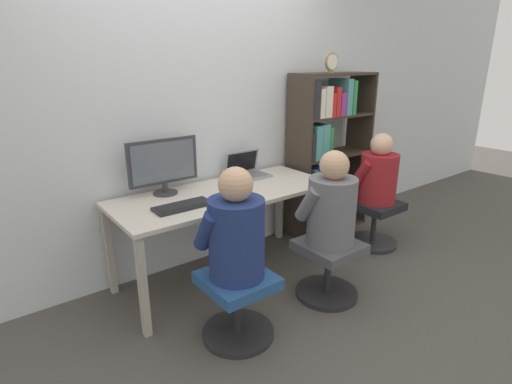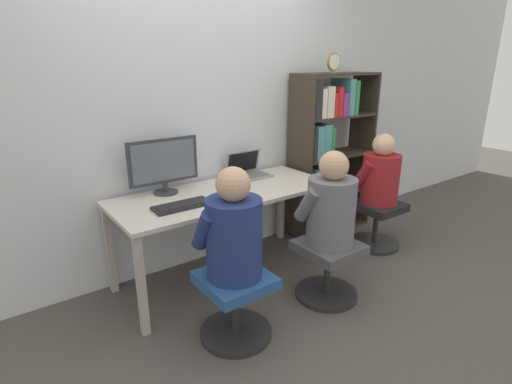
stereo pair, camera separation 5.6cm
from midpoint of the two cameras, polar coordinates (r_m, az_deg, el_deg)
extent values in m
plane|color=#4C4742|center=(3.13, 0.05, -14.38)|extent=(14.00, 14.00, 0.00)
cube|color=silver|center=(3.31, -8.10, 11.39)|extent=(10.00, 0.05, 2.60)
cube|color=beige|center=(3.09, -3.87, -0.20)|extent=(1.74, 0.71, 0.03)
cube|color=#ADA497|center=(2.65, -15.48, -12.88)|extent=(0.05, 0.05, 0.70)
cube|color=#ADA497|center=(3.49, 10.72, -4.63)|extent=(0.05, 0.05, 0.70)
cube|color=#ADA497|center=(3.18, -19.69, -7.75)|extent=(0.05, 0.05, 0.70)
cube|color=#ADA497|center=(3.91, 3.99, -1.78)|extent=(0.05, 0.05, 0.70)
cylinder|color=#333338|center=(3.11, -12.26, -0.04)|extent=(0.18, 0.18, 0.01)
cylinder|color=#333338|center=(3.09, -12.31, 0.69)|extent=(0.04, 0.04, 0.07)
cube|color=#333338|center=(3.04, -12.56, 4.33)|extent=(0.55, 0.02, 0.34)
cube|color=slate|center=(3.03, -12.47, 4.29)|extent=(0.49, 0.01, 0.29)
cube|color=gray|center=(3.43, -0.26, 2.20)|extent=(0.34, 0.20, 0.02)
cube|color=slate|center=(3.43, -0.26, 2.38)|extent=(0.30, 0.16, 0.00)
cube|color=gray|center=(3.50, -1.46, 4.37)|extent=(0.34, 0.05, 0.20)
cube|color=black|center=(3.50, -1.41, 4.33)|extent=(0.30, 0.04, 0.17)
cube|color=#232326|center=(2.79, -9.93, -1.93)|extent=(0.40, 0.16, 0.02)
cube|color=black|center=(2.78, -9.95, -1.68)|extent=(0.37, 0.13, 0.00)
ellipsoid|color=black|center=(2.89, -4.87, -0.84)|extent=(0.07, 0.10, 0.04)
cylinder|color=#262628|center=(2.74, -2.27, -19.37)|extent=(0.46, 0.46, 0.04)
cylinder|color=#262628|center=(2.63, -2.32, -16.22)|extent=(0.05, 0.05, 0.33)
cube|color=#234C84|center=(2.52, -2.38, -12.48)|extent=(0.41, 0.42, 0.07)
cylinder|color=#262628|center=(3.15, 10.47, -14.05)|extent=(0.46, 0.46, 0.04)
cylinder|color=#262628|center=(3.06, 10.67, -11.16)|extent=(0.05, 0.05, 0.33)
cube|color=#4C4C51|center=(2.97, 10.89, -7.80)|extent=(0.41, 0.42, 0.07)
cylinder|color=navy|center=(2.39, -2.47, -6.67)|extent=(0.34, 0.34, 0.49)
sphere|color=tan|center=(2.27, -2.58, 1.10)|extent=(0.20, 0.20, 0.20)
cylinder|color=navy|center=(2.34, -6.74, -5.43)|extent=(0.09, 0.22, 0.28)
cylinder|color=navy|center=(2.50, -0.34, -3.71)|extent=(0.09, 0.22, 0.28)
cylinder|color=slate|center=(2.86, 11.22, -2.79)|extent=(0.34, 0.34, 0.49)
sphere|color=tan|center=(2.76, 11.65, 3.70)|extent=(0.20, 0.20, 0.20)
cylinder|color=slate|center=(2.77, 7.98, -1.75)|extent=(0.10, 0.22, 0.28)
cylinder|color=slate|center=(2.99, 12.44, -0.47)|extent=(0.10, 0.22, 0.28)
cube|color=#382D23|center=(3.77, 6.67, 4.39)|extent=(0.02, 0.34, 1.58)
cube|color=#382D23|center=(4.40, 15.10, 5.88)|extent=(0.02, 0.34, 1.58)
cube|color=#382D23|center=(4.31, 10.57, -4.90)|extent=(0.85, 0.32, 0.02)
cube|color=#382D23|center=(4.18, 10.88, 0.01)|extent=(0.85, 0.32, 0.02)
cube|color=#382D23|center=(4.08, 11.21, 5.21)|extent=(0.85, 0.32, 0.02)
cube|color=#382D23|center=(4.01, 11.55, 10.62)|extent=(0.85, 0.32, 0.02)
cube|color=#382D23|center=(3.98, 11.92, 16.18)|extent=(0.85, 0.32, 0.02)
cube|color=#8C338C|center=(3.97, 7.60, -4.87)|extent=(0.07, 0.19, 0.22)
cube|color=gold|center=(4.03, 8.28, -3.82)|extent=(0.08, 0.24, 0.32)
cube|color=#262628|center=(4.11, 9.05, -4.11)|extent=(0.09, 0.27, 0.22)
cube|color=teal|center=(4.15, 10.12, -3.29)|extent=(0.08, 0.23, 0.32)
cube|color=silver|center=(4.21, 10.97, -3.34)|extent=(0.08, 0.22, 0.27)
cube|color=red|center=(3.85, 7.48, 0.65)|extent=(0.05, 0.24, 0.24)
cube|color=teal|center=(3.88, 7.98, 1.22)|extent=(0.05, 0.26, 0.30)
cube|color=#1E4C9E|center=(3.90, 9.12, 1.44)|extent=(0.08, 0.19, 0.32)
cube|color=teal|center=(3.97, 9.77, 0.91)|extent=(0.05, 0.20, 0.21)
cube|color=#262628|center=(4.02, 9.91, 1.66)|extent=(0.04, 0.28, 0.29)
cube|color=red|center=(4.04, 10.85, 1.10)|extent=(0.06, 0.19, 0.21)
cube|color=#262628|center=(3.73, 7.94, 6.37)|extent=(0.05, 0.20, 0.26)
cube|color=teal|center=(3.79, 8.41, 7.03)|extent=(0.09, 0.26, 0.32)
cube|color=teal|center=(3.86, 9.31, 7.24)|extent=(0.09, 0.27, 0.33)
cube|color=#2D8C47|center=(3.89, 10.23, 7.07)|extent=(0.04, 0.23, 0.30)
cube|color=#262628|center=(3.68, 8.36, 12.94)|extent=(0.08, 0.20, 0.33)
cube|color=silver|center=(3.74, 8.96, 12.44)|extent=(0.06, 0.24, 0.26)
cube|color=silver|center=(3.82, 9.61, 12.65)|extent=(0.09, 0.28, 0.28)
cube|color=red|center=(3.86, 10.48, 12.20)|extent=(0.04, 0.26, 0.22)
cube|color=red|center=(3.88, 11.43, 12.55)|extent=(0.06, 0.20, 0.27)
cube|color=#8C338C|center=(3.93, 12.16, 12.18)|extent=(0.07, 0.19, 0.21)
cube|color=teal|center=(4.01, 12.66, 13.13)|extent=(0.07, 0.26, 0.33)
cube|color=#2D8C47|center=(4.06, 13.43, 13.02)|extent=(0.05, 0.24, 0.32)
cube|color=olive|center=(3.78, 11.38, 16.45)|extent=(0.05, 0.03, 0.02)
cylinder|color=olive|center=(3.78, 11.46, 17.77)|extent=(0.15, 0.02, 0.15)
cylinder|color=silver|center=(3.77, 11.61, 17.76)|extent=(0.13, 0.00, 0.13)
cylinder|color=#262628|center=(4.03, 16.87, -7.02)|extent=(0.46, 0.46, 0.04)
cylinder|color=#262628|center=(3.96, 17.11, -4.63)|extent=(0.05, 0.05, 0.33)
cube|color=black|center=(3.89, 17.39, -1.92)|extent=(0.41, 0.42, 0.07)
cylinder|color=maroon|center=(3.81, 17.75, 1.77)|extent=(0.34, 0.34, 0.45)
sphere|color=beige|center=(3.74, 18.22, 6.42)|extent=(0.20, 0.20, 0.20)
cylinder|color=maroon|center=(3.71, 15.58, 2.59)|extent=(0.09, 0.21, 0.26)
cylinder|color=maroon|center=(3.96, 18.47, 3.29)|extent=(0.09, 0.21, 0.26)
camera|label=1|loc=(0.03, -89.48, 0.17)|focal=28.00mm
camera|label=2|loc=(0.03, 90.52, -0.17)|focal=28.00mm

